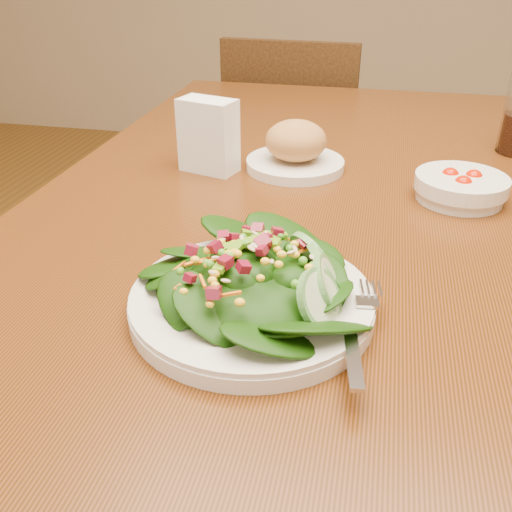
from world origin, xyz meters
name	(u,v)px	position (x,y,z in m)	size (l,w,h in m)	color
dining_table	(337,259)	(0.00, 0.00, 0.65)	(0.90, 1.40, 0.75)	#602D12
chair_far	(294,170)	(-0.20, 0.89, 0.45)	(0.41, 0.41, 0.85)	#492C12
salad_plate	(260,290)	(-0.06, -0.30, 0.78)	(0.25, 0.25, 0.07)	white
bread_plate	(296,150)	(-0.09, 0.11, 0.78)	(0.16, 0.16, 0.08)	white
tomato_bowl	(461,187)	(0.17, 0.03, 0.77)	(0.13, 0.13, 0.04)	white
napkin_holder	(208,134)	(-0.22, 0.07, 0.81)	(0.10, 0.07, 0.12)	white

